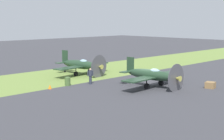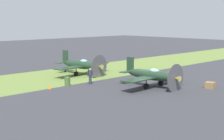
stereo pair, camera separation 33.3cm
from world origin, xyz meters
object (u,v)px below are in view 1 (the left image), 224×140
Objects in this scene: airplane_lead at (152,75)px; supply_crate at (210,85)px; fuel_drum at (68,81)px; ground_crew_chief at (90,76)px; airplane_wingman at (81,65)px; runway_marker_cone at (50,87)px.

supply_crate is (-3.78, 4.58, -0.95)m from airplane_lead.
airplane_lead reaches higher than fuel_drum.
airplane_lead is at bearing 130.47° from fuel_drum.
airplane_wingman is at bearing 92.85° from ground_crew_chief.
fuel_drum is at bearing -49.90° from supply_crate.
airplane_lead is at bearing -24.08° from ground_crew_chief.
fuel_drum is (5.49, 4.40, -0.83)m from airplane_wingman.
ground_crew_chief is at bearing 152.46° from fuel_drum.
runway_marker_cone is at bearing -158.88° from ground_crew_chief.
supply_crate is (-9.51, 11.29, -0.13)m from fuel_drum.
airplane_wingman is (0.24, -11.11, 0.01)m from airplane_lead.
fuel_drum is 2.05× the size of runway_marker_cone.
runway_marker_cone is (8.06, -6.57, -1.05)m from airplane_lead.
airplane_wingman reaches higher than fuel_drum.
runway_marker_cone is (7.81, 4.55, -1.06)m from airplane_wingman.
fuel_drum is at bearing -52.10° from airplane_lead.
airplane_lead is at bearing -50.46° from supply_crate.
supply_crate is at bearing 126.98° from airplane_lead.
airplane_wingman is 6.46m from ground_crew_chief.
airplane_wingman reaches higher than runway_marker_cone.
airplane_wingman is 5.01× the size of ground_crew_chief.
airplane_lead is 8.87m from fuel_drum.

